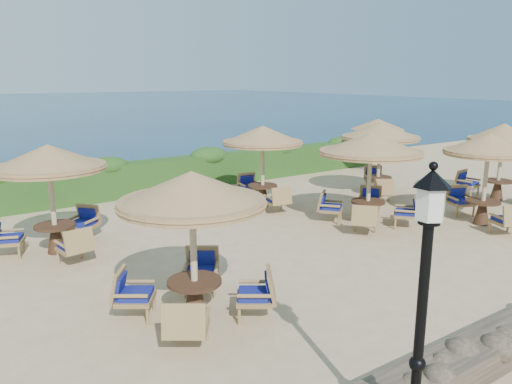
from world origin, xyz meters
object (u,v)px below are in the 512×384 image
Objects in this scene: lamp_post at (420,334)px; cafe_set_6 at (502,146)px; extra_parasol at (378,124)px; cafe_set_3 at (50,177)px; cafe_set_4 at (263,147)px; cafe_set_2 at (488,158)px; cafe_set_1 at (370,161)px; cafe_set_5 at (380,141)px; cafe_set_0 at (193,223)px.

cafe_set_6 is (12.30, 6.17, 0.35)m from lamp_post.
cafe_set_3 reaches higher than extra_parasol.
cafe_set_2 is at bearing -53.28° from cafe_set_4.
cafe_set_1 is 1.02× the size of cafe_set_4.
cafe_set_4 is at bearing 164.02° from cafe_set_5.
lamp_post is at bearing -116.94° from cafe_set_4.
cafe_set_5 is (2.95, 2.28, 0.14)m from cafe_set_1.
lamp_post is at bearing -152.31° from cafe_set_2.
extra_parasol is at bearing 13.89° from cafe_set_4.
cafe_set_4 is at bearing 109.85° from cafe_set_1.
cafe_set_0 is 0.98× the size of cafe_set_3.
cafe_set_1 and cafe_set_6 have the same top height.
lamp_post reaches higher than cafe_set_5.
cafe_set_4 is at bearing 150.80° from cafe_set_6.
cafe_set_6 is (5.88, -0.51, 0.04)m from cafe_set_1.
cafe_set_6 is (12.69, 1.79, 0.14)m from cafe_set_0.
cafe_set_0 and cafe_set_4 have the same top height.
cafe_set_2 is at bearing -34.37° from cafe_set_1.
lamp_post is at bearing -136.40° from extra_parasol.
lamp_post is 1.20× the size of cafe_set_3.
lamp_post is 9.27m from cafe_set_1.
cafe_set_3 is 14.24m from cafe_set_6.
lamp_post reaches higher than cafe_set_0.
cafe_set_2 is 1.04× the size of cafe_set_5.
cafe_set_1 is 5.90m from cafe_set_6.
lamp_post reaches higher than extra_parasol.
cafe_set_2 is 1.03× the size of cafe_set_3.
cafe_set_2 is at bearing -22.68° from cafe_set_3.
cafe_set_2 reaches higher than extra_parasol.
cafe_set_0 and cafe_set_1 have the same top height.
cafe_set_2 and cafe_set_6 have the same top height.
cafe_set_1 is 3.70m from cafe_set_4.
cafe_set_4 is 1.05× the size of cafe_set_5.
cafe_set_2 is 3.43m from cafe_set_6.
lamp_post is at bearing -136.28° from cafe_set_5.
cafe_set_5 is (10.96, -0.34, 0.13)m from cafe_set_3.
lamp_post is at bearing -84.97° from cafe_set_0.
cafe_set_5 is at bearing 43.72° from lamp_post.
cafe_set_3 is (-14.19, -2.70, -0.30)m from extra_parasol.
cafe_set_2 is at bearing 27.69° from lamp_post.
cafe_set_1 and cafe_set_4 have the same top height.
cafe_set_4 is (6.76, 0.86, 0.11)m from cafe_set_3.
cafe_set_6 is (-0.30, -5.83, -0.27)m from extra_parasol.
cafe_set_5 is 0.96× the size of cafe_set_6.
cafe_set_0 is 0.95× the size of cafe_set_2.
cafe_set_2 is 1.00× the size of cafe_set_6.
cafe_set_6 is at bearing -12.68° from cafe_set_3.
extra_parasol is 7.98m from cafe_set_2.
cafe_set_4 is at bearing 7.28° from cafe_set_3.
cafe_set_4 is (5.16, 10.16, 0.43)m from lamp_post.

